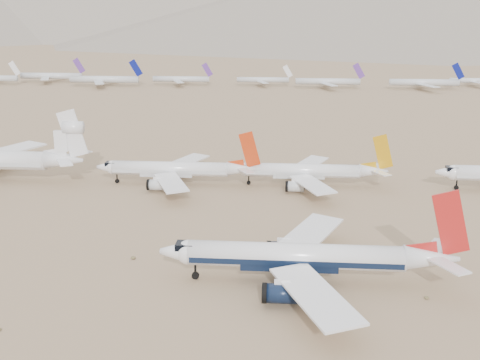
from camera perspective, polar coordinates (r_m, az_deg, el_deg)
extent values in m
plane|color=#886D4F|center=(106.20, 4.24, -11.08)|extent=(7000.00, 7000.00, 0.00)
cylinder|color=white|center=(109.67, 5.27, -7.16)|extent=(38.91, 4.60, 4.60)
cube|color=black|center=(109.90, 5.26, -7.43)|extent=(38.13, 4.67, 1.03)
sphere|color=white|center=(111.11, -4.89, -6.84)|extent=(4.60, 4.60, 4.60)
cube|color=black|center=(110.74, -5.26, -6.22)|extent=(3.22, 2.99, 1.15)
cone|color=white|center=(112.49, 17.71, -7.08)|extent=(9.73, 4.60, 4.60)
cube|color=white|center=(97.69, 7.09, -10.73)|extent=(15.03, 23.68, 0.72)
cube|color=white|center=(108.73, 19.22, -7.70)|extent=(6.18, 8.08, 0.28)
cylinder|color=black|center=(102.16, 4.02, -10.70)|extent=(5.40, 3.31, 3.31)
cube|color=white|center=(122.73, 6.63, -5.06)|extent=(15.03, 23.68, 0.72)
cube|color=white|center=(116.75, 18.17, -5.98)|extent=(6.18, 8.08, 0.28)
cylinder|color=black|center=(119.60, 4.17, -6.63)|extent=(5.40, 3.31, 3.31)
cube|color=#B21B18|center=(110.81, 19.36, -3.87)|extent=(7.37, 0.37, 12.15)
cylinder|color=black|center=(112.77, -4.25, -9.02)|extent=(1.38, 0.57, 1.38)
cylinder|color=black|center=(108.54, 6.09, -9.94)|extent=(1.93, 1.15, 1.93)
cylinder|color=black|center=(114.38, 6.03, -8.54)|extent=(1.93, 1.15, 1.93)
sphere|color=white|center=(175.79, 19.61, 0.67)|extent=(4.29, 4.29, 4.29)
cube|color=black|center=(175.34, 19.44, 1.05)|extent=(3.01, 2.79, 1.07)
cylinder|color=black|center=(177.17, 19.82, -0.68)|extent=(1.29, 0.54, 1.29)
cylinder|color=white|center=(170.34, 5.90, 0.90)|extent=(32.14, 3.91, 3.91)
cube|color=silver|center=(170.47, 5.90, 0.74)|extent=(31.50, 3.96, 0.88)
sphere|color=white|center=(170.74, 0.51, 1.02)|extent=(3.91, 3.91, 3.91)
cube|color=black|center=(170.51, 0.31, 1.37)|extent=(2.73, 2.54, 0.98)
cone|color=white|center=(171.87, 12.54, 0.84)|extent=(8.04, 3.91, 3.91)
cube|color=white|center=(159.68, 6.85, -0.39)|extent=(12.41, 19.56, 0.60)
cube|color=white|center=(168.42, 13.24, 0.66)|extent=(5.10, 6.67, 0.23)
cylinder|color=silver|center=(163.30, 5.30, -0.63)|extent=(4.46, 2.81, 2.81)
cube|color=white|center=(181.55, 6.62, 1.58)|extent=(12.41, 19.56, 0.60)
cube|color=white|center=(175.53, 12.90, 1.29)|extent=(5.10, 6.67, 0.23)
cylinder|color=silver|center=(178.62, 5.27, 0.80)|extent=(4.46, 2.81, 2.81)
cube|color=orange|center=(170.89, 13.39, 2.62)|extent=(6.09, 0.31, 10.04)
cylinder|color=black|center=(171.70, 0.83, -0.25)|extent=(1.17, 0.49, 1.17)
cylinder|color=black|center=(168.72, 6.34, -0.55)|extent=(1.64, 0.98, 1.64)
cylinder|color=black|center=(173.98, 6.30, -0.05)|extent=(1.64, 0.98, 1.64)
cylinder|color=white|center=(172.10, -6.67, 1.08)|extent=(33.08, 4.04, 4.04)
cube|color=silver|center=(172.23, -6.66, 0.92)|extent=(32.42, 4.10, 0.91)
sphere|color=white|center=(176.08, -11.95, 1.18)|extent=(4.04, 4.04, 4.04)
cube|color=black|center=(175.99, -12.16, 1.53)|extent=(2.83, 2.63, 1.01)
cone|color=white|center=(169.22, 0.14, 1.04)|extent=(8.27, 4.04, 4.04)
cube|color=white|center=(160.76, -6.57, -0.23)|extent=(12.78, 20.13, 0.62)
cube|color=white|center=(165.28, 0.58, 0.87)|extent=(5.25, 6.87, 0.24)
cylinder|color=silver|center=(165.42, -7.81, -0.47)|extent=(4.59, 2.91, 2.91)
cube|color=white|center=(182.92, -5.16, 1.77)|extent=(12.78, 20.13, 0.62)
cube|color=white|center=(172.67, 0.77, 1.51)|extent=(5.25, 6.87, 0.24)
cylinder|color=silver|center=(180.87, -6.71, 0.97)|extent=(4.59, 2.91, 2.91)
cube|color=red|center=(167.69, 0.92, 2.92)|extent=(6.27, 0.32, 10.33)
cylinder|color=black|center=(176.83, -11.56, -0.09)|extent=(1.21, 0.51, 1.21)
cylinder|color=black|center=(170.16, -6.36, -0.40)|extent=(1.70, 1.01, 1.70)
cylinder|color=black|center=(175.50, -6.01, 0.11)|extent=(1.70, 1.01, 1.70)
cone|color=white|center=(179.74, -16.36, 1.83)|extent=(11.32, 5.42, 5.42)
cube|color=white|center=(174.07, -16.30, 1.62)|extent=(7.19, 9.40, 0.33)
cube|color=white|center=(203.98, -21.20, 2.61)|extent=(17.49, 27.57, 0.84)
cube|color=white|center=(183.57, -15.17, 2.42)|extent=(7.19, 9.40, 0.33)
cube|color=white|center=(177.00, -15.60, 4.28)|extent=(8.58, 0.43, 14.14)
cylinder|color=white|center=(176.57, -15.55, 4.83)|extent=(5.66, 3.51, 3.51)
cube|color=white|center=(434.93, -20.60, 9.88)|extent=(7.99, 0.40, 10.06)
cylinder|color=silver|center=(443.60, -17.46, 9.40)|extent=(43.15, 4.26, 4.26)
cube|color=#5B328F|center=(435.75, -15.02, 10.43)|extent=(8.59, 0.43, 10.82)
cube|color=silver|center=(433.38, -18.00, 9.14)|extent=(11.37, 19.86, 0.43)
cube|color=silver|center=(453.98, -16.93, 9.49)|extent=(11.37, 19.86, 0.43)
cylinder|color=silver|center=(410.42, -12.74, 9.29)|extent=(45.52, 4.50, 4.50)
cube|color=navy|center=(403.82, -9.85, 10.43)|extent=(9.07, 0.45, 11.42)
cube|color=silver|center=(399.33, -13.23, 8.99)|extent=(11.99, 20.96, 0.45)
cube|color=silver|center=(421.68, -12.26, 9.39)|extent=(11.99, 20.96, 0.45)
cylinder|color=silver|center=(407.83, -5.61, 9.50)|extent=(37.75, 3.73, 3.73)
cube|color=#5B328F|center=(404.41, -3.12, 10.40)|extent=(7.52, 0.37, 9.47)
cube|color=silver|center=(398.34, -5.86, 9.27)|extent=(9.94, 17.38, 0.37)
cube|color=silver|center=(417.45, -5.37, 9.57)|extent=(9.94, 17.38, 0.37)
cylinder|color=silver|center=(403.51, 2.19, 9.48)|extent=(34.42, 3.40, 3.40)
cube|color=white|center=(402.53, 4.54, 10.25)|extent=(6.85, 0.34, 8.63)
cube|color=silver|center=(394.72, 2.13, 9.26)|extent=(9.07, 15.84, 0.34)
cube|color=silver|center=(412.42, 2.25, 9.54)|extent=(9.07, 15.84, 0.34)
cylinder|color=silver|center=(394.36, 8.31, 9.23)|extent=(41.14, 4.07, 4.07)
cube|color=#5B328F|center=(395.31, 11.20, 10.12)|extent=(8.19, 0.41, 10.32)
cube|color=silver|center=(383.87, 8.40, 8.96)|extent=(10.84, 18.94, 0.41)
cube|color=silver|center=(404.99, 8.22, 9.31)|extent=(10.84, 18.94, 0.41)
cylinder|color=silver|center=(401.33, 17.05, 8.84)|extent=(43.18, 4.27, 4.27)
cube|color=navy|center=(405.37, 19.98, 9.68)|extent=(8.60, 0.43, 10.83)
cube|color=silver|center=(390.55, 17.38, 8.54)|extent=(11.38, 19.88, 0.43)
cube|color=silver|center=(412.27, 16.73, 8.94)|extent=(11.38, 19.88, 0.43)
cylinder|color=silver|center=(427.45, 21.46, 8.76)|extent=(33.66, 3.33, 3.33)
cube|color=silver|center=(419.20, 21.78, 8.55)|extent=(8.87, 15.50, 0.33)
cube|color=silver|center=(435.81, 21.14, 8.84)|extent=(8.87, 15.50, 0.33)
ellipsoid|color=brown|center=(122.98, -10.10, -7.27)|extent=(0.98, 0.98, 0.54)
ellipsoid|color=brown|center=(110.21, 17.27, -10.60)|extent=(0.84, 0.84, 0.46)
ellipsoid|color=brown|center=(139.66, 20.30, -5.19)|extent=(0.98, 0.98, 0.54)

